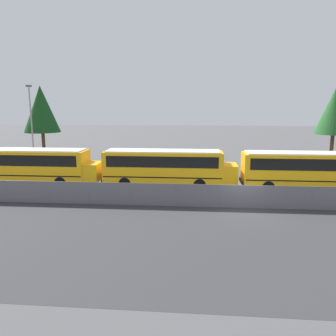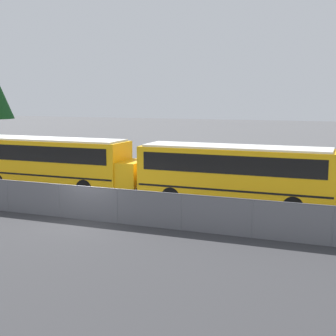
% 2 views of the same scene
% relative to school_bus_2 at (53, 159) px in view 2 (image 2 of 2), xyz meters
% --- Properties ---
extents(ground_plane, '(200.00, 200.00, 0.00)m').
position_rel_school_bus_2_xyz_m(ground_plane, '(5.78, -5.61, -1.90)').
color(ground_plane, '#4C4C4F').
extents(fence, '(83.20, 0.07, 1.62)m').
position_rel_school_bus_2_xyz_m(fence, '(5.78, -5.61, -1.08)').
color(fence, '#9EA0A5').
rests_on(fence, ground_plane).
extents(school_bus_2, '(11.44, 2.55, 3.20)m').
position_rel_school_bus_2_xyz_m(school_bus_2, '(0.00, 0.00, 0.00)').
color(school_bus_2, '#EDA80F').
rests_on(school_bus_2, ground_plane).
extents(school_bus_3, '(11.44, 2.55, 3.20)m').
position_rel_school_bus_2_xyz_m(school_bus_3, '(11.74, -0.36, 0.00)').
color(school_bus_3, '#EDA80F').
rests_on(school_bus_3, ground_plane).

